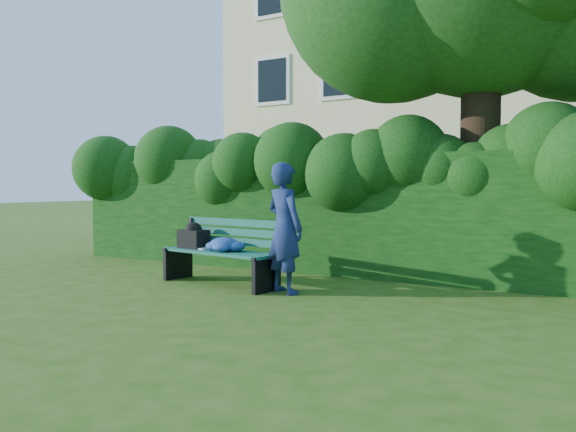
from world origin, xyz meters
The scene contains 5 objects.
ground centered at (0.00, 0.00, 0.00)m, with size 80.00×80.00×0.00m, color #2D4F0F.
apartment_building centered at (0.00, 13.99, 6.00)m, with size 16.00×8.08×12.00m.
hedge centered at (0.00, 2.20, 0.90)m, with size 10.00×1.00×1.80m.
park_bench centered at (-0.98, 0.35, 0.50)m, with size 1.86×0.82×0.89m.
man_reading centered at (0.15, 0.25, 0.82)m, with size 0.60×0.39×1.64m, color navy.
Camera 1 is at (3.69, -5.79, 1.34)m, focal length 35.00 mm.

